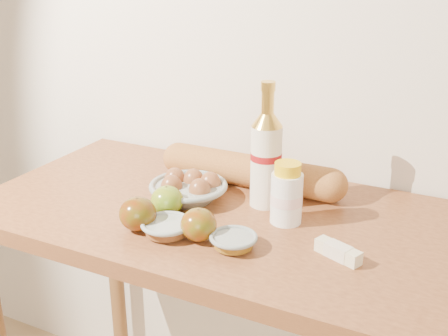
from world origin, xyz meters
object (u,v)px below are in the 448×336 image
Objects in this scene: table at (230,258)px; cream_bottle at (287,195)px; egg_bowl at (189,189)px; baguette at (250,171)px; bourbon_bottle at (266,157)px.

cream_bottle is at bearing 5.05° from table.
table is 5.53× the size of egg_bowl.
egg_bowl is (-0.25, 0.01, -0.04)m from cream_bottle.
egg_bowl is 0.17m from baguette.
bourbon_bottle is 1.37× the size of egg_bowl.
egg_bowl is 0.43× the size of baguette.
table is at bearing -9.61° from egg_bowl.
baguette is at bearing 54.34° from egg_bowl.
cream_bottle is 0.21m from baguette.
egg_bowl is at bearing -171.59° from bourbon_bottle.
baguette is (-0.15, 0.15, -0.02)m from cream_bottle.
egg_bowl reaches higher than table.
baguette is at bearing 111.32° from cream_bottle.
cream_bottle is 0.28× the size of baguette.
egg_bowl is (-0.12, 0.02, 0.15)m from table.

